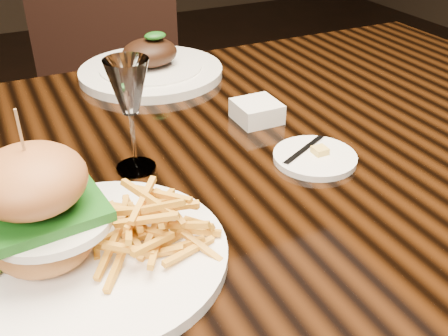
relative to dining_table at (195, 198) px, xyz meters
name	(u,v)px	position (x,y,z in m)	size (l,w,h in m)	color
dining_table	(195,198)	(0.00, 0.00, 0.00)	(1.60, 0.90, 0.75)	black
burger_plate	(86,228)	(-0.20, -0.17, 0.13)	(0.30, 0.30, 0.20)	white
side_saucer	(315,157)	(0.16, -0.09, 0.08)	(0.13, 0.13, 0.02)	white
ramekin	(257,111)	(0.15, 0.07, 0.09)	(0.07, 0.07, 0.03)	white
wine_glass	(129,91)	(-0.09, 0.01, 0.20)	(0.06, 0.06, 0.17)	white
far_dish	(151,68)	(0.05, 0.35, 0.09)	(0.30, 0.30, 0.10)	white
chair_far	(105,83)	(0.07, 0.88, -0.13)	(0.60, 0.60, 0.95)	black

